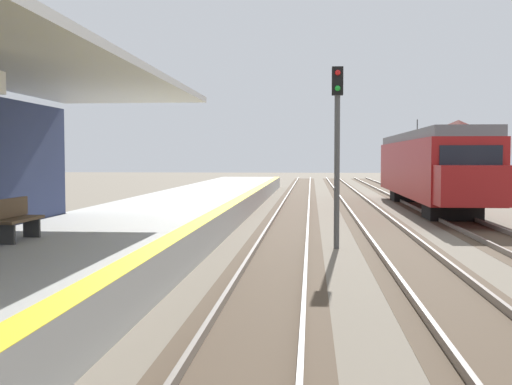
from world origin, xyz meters
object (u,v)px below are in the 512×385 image
approaching_train (429,166)px  distant_trackside_house (458,150)px  platform_bench (16,218)px  rail_signal_post (337,138)px

approaching_train → distant_trackside_house: (8.84, 34.17, 1.16)m
approaching_train → platform_bench: approaching_train is taller
rail_signal_post → distant_trackside_house: distant_trackside_house is taller
rail_signal_post → platform_bench: rail_signal_post is taller
approaching_train → distant_trackside_house: bearing=75.5°
approaching_train → rail_signal_post: size_ratio=3.77×
approaching_train → platform_bench: 24.01m
approaching_train → rail_signal_post: bearing=-109.3°
rail_signal_post → platform_bench: 9.17m
rail_signal_post → distant_trackside_house: size_ratio=0.79×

